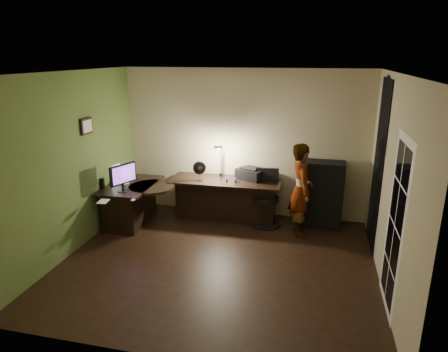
% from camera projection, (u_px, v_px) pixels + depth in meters
% --- Properties ---
extents(floor, '(4.50, 4.00, 0.01)m').
position_uv_depth(floor, '(218.00, 262.00, 5.86)').
color(floor, black).
rests_on(floor, ground).
extents(ceiling, '(4.50, 4.00, 0.01)m').
position_uv_depth(ceiling, '(217.00, 72.00, 5.07)').
color(ceiling, silver).
rests_on(ceiling, floor).
extents(wall_back, '(4.50, 0.01, 2.70)m').
position_uv_depth(wall_back, '(244.00, 144.00, 7.33)').
color(wall_back, tan).
rests_on(wall_back, floor).
extents(wall_front, '(4.50, 0.01, 2.70)m').
position_uv_depth(wall_front, '(163.00, 236.00, 3.60)').
color(wall_front, tan).
rests_on(wall_front, floor).
extents(wall_left, '(0.01, 4.00, 2.70)m').
position_uv_depth(wall_left, '(71.00, 164.00, 5.96)').
color(wall_left, tan).
rests_on(wall_left, floor).
extents(wall_right, '(0.01, 4.00, 2.70)m').
position_uv_depth(wall_right, '(392.00, 186.00, 4.97)').
color(wall_right, tan).
rests_on(wall_right, floor).
extents(green_wall_overlay, '(0.00, 4.00, 2.70)m').
position_uv_depth(green_wall_overlay, '(72.00, 164.00, 5.96)').
color(green_wall_overlay, '#4C642B').
rests_on(green_wall_overlay, floor).
extents(arched_doorway, '(0.01, 0.90, 2.60)m').
position_uv_depth(arched_doorway, '(378.00, 166.00, 6.06)').
color(arched_doorway, black).
rests_on(arched_doorway, floor).
extents(french_door, '(0.02, 0.92, 2.10)m').
position_uv_depth(french_door, '(395.00, 226.00, 4.55)').
color(french_door, white).
rests_on(french_door, floor).
extents(framed_picture, '(0.04, 0.30, 0.25)m').
position_uv_depth(framed_picture, '(86.00, 126.00, 6.22)').
color(framed_picture, black).
rests_on(framed_picture, wall_left).
extents(desk_left, '(0.81, 1.29, 0.73)m').
position_uv_depth(desk_left, '(132.00, 204.00, 7.11)').
color(desk_left, black).
rests_on(desk_left, floor).
extents(desk_right, '(2.00, 0.73, 0.75)m').
position_uv_depth(desk_right, '(225.00, 200.00, 7.30)').
color(desk_right, black).
rests_on(desk_right, floor).
extents(cabinet, '(0.79, 0.41, 1.17)m').
position_uv_depth(cabinet, '(320.00, 194.00, 6.97)').
color(cabinet, black).
rests_on(cabinet, floor).
extents(laptop_stand, '(0.27, 0.25, 0.09)m').
position_uv_depth(laptop_stand, '(121.00, 178.00, 7.23)').
color(laptop_stand, silver).
rests_on(laptop_stand, desk_left).
extents(laptop, '(0.35, 0.34, 0.20)m').
position_uv_depth(laptop, '(122.00, 171.00, 7.18)').
color(laptop, silver).
rests_on(laptop, laptop_stand).
extents(monitor, '(0.30, 0.52, 0.34)m').
position_uv_depth(monitor, '(122.00, 182.00, 6.62)').
color(monitor, black).
rests_on(monitor, desk_left).
extents(mouse, '(0.09, 0.11, 0.04)m').
position_uv_depth(mouse, '(133.00, 200.00, 6.22)').
color(mouse, silver).
rests_on(mouse, desk_left).
extents(phone, '(0.11, 0.15, 0.01)m').
position_uv_depth(phone, '(169.00, 180.00, 7.26)').
color(phone, black).
rests_on(phone, desk_left).
extents(pen, '(0.09, 0.11, 0.01)m').
position_uv_depth(pen, '(137.00, 192.00, 6.64)').
color(pen, black).
rests_on(pen, desk_left).
extents(speaker, '(0.09, 0.09, 0.19)m').
position_uv_depth(speaker, '(103.00, 183.00, 6.78)').
color(speaker, black).
rests_on(speaker, desk_left).
extents(notepad, '(0.17, 0.22, 0.01)m').
position_uv_depth(notepad, '(103.00, 202.00, 6.20)').
color(notepad, silver).
rests_on(notepad, desk_left).
extents(desk_fan, '(0.26, 0.21, 0.36)m').
position_uv_depth(desk_fan, '(200.00, 171.00, 7.13)').
color(desk_fan, black).
rests_on(desk_fan, desk_right).
extents(headphones, '(0.20, 0.12, 0.09)m').
position_uv_depth(headphones, '(231.00, 179.00, 7.09)').
color(headphones, navy).
rests_on(headphones, desk_right).
extents(printer, '(0.59, 0.53, 0.21)m').
position_uv_depth(printer, '(251.00, 173.00, 7.25)').
color(printer, black).
rests_on(printer, desk_right).
extents(desk_lamp, '(0.24, 0.33, 0.66)m').
position_uv_depth(desk_lamp, '(221.00, 159.00, 7.33)').
color(desk_lamp, black).
rests_on(desk_lamp, desk_right).
extents(office_chair, '(0.57, 0.57, 0.99)m').
position_uv_depth(office_chair, '(265.00, 199.00, 7.00)').
color(office_chair, black).
rests_on(office_chair, floor).
extents(person, '(0.52, 0.64, 1.57)m').
position_uv_depth(person, '(301.00, 190.00, 6.58)').
color(person, '#D8A88C').
rests_on(person, floor).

